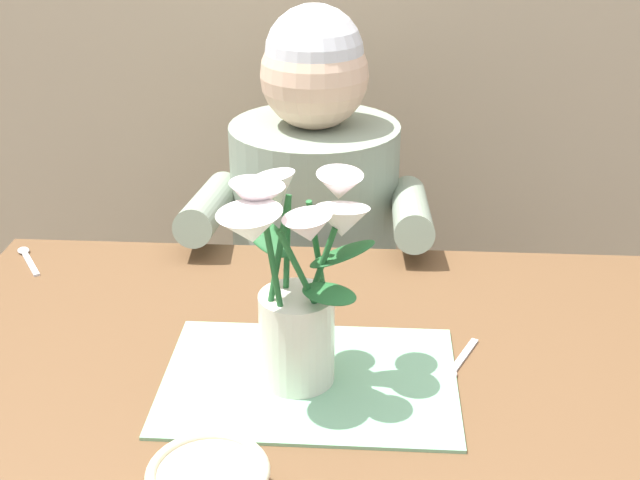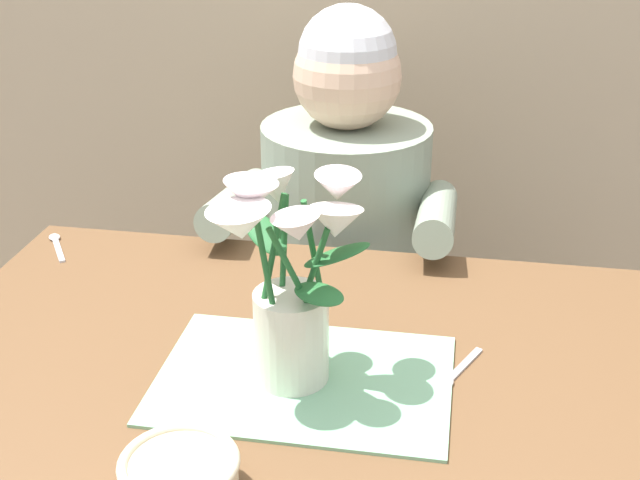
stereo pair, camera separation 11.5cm
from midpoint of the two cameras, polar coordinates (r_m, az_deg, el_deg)
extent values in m
cube|color=brown|center=(1.21, 2.88, -9.71)|extent=(1.20, 0.80, 0.04)
cylinder|color=brown|center=(1.82, -13.38, -11.27)|extent=(0.06, 0.06, 0.70)
cylinder|color=#4C4C56|center=(2.02, 3.18, -11.69)|extent=(0.30, 0.30, 0.40)
cylinder|color=gray|center=(1.79, 3.53, -0.07)|extent=(0.34, 0.34, 0.50)
sphere|color=#DBB293|center=(1.67, 3.85, 10.87)|extent=(0.21, 0.21, 0.21)
sphere|color=silver|center=(1.66, 3.89, 12.21)|extent=(0.19, 0.19, 0.19)
cylinder|color=gray|center=(1.64, -3.56, 2.46)|extent=(0.07, 0.33, 0.12)
cylinder|color=gray|center=(1.60, 9.84, 1.52)|extent=(0.07, 0.33, 0.12)
cube|color=#7AB289|center=(1.18, 1.76, -9.33)|extent=(0.40, 0.28, 0.00)
cylinder|color=silver|center=(1.15, 0.97, -6.61)|extent=(0.10, 0.10, 0.13)
cylinder|color=#23602D|center=(1.10, 2.52, -2.31)|extent=(0.05, 0.03, 0.14)
cone|color=white|center=(1.06, 4.16, 1.07)|extent=(0.08, 0.08, 0.05)
sphere|color=#E5D14C|center=(1.06, 4.17, 1.32)|extent=(0.02, 0.02, 0.02)
cylinder|color=#23602D|center=(1.11, 2.56, -1.08)|extent=(0.03, 0.04, 0.17)
cone|color=silver|center=(1.10, 4.18, 3.44)|extent=(0.08, 0.09, 0.04)
sphere|color=#E5D14C|center=(1.10, 4.19, 3.68)|extent=(0.02, 0.02, 0.02)
cylinder|color=#23602D|center=(1.12, 0.50, -1.07)|extent=(0.01, 0.03, 0.16)
cone|color=white|center=(1.11, 0.01, 3.41)|extent=(0.07, 0.07, 0.05)
sphere|color=#E5D14C|center=(1.11, 0.01, 3.65)|extent=(0.02, 0.02, 0.02)
cylinder|color=#23602D|center=(1.09, -0.24, -1.45)|extent=(0.04, 0.05, 0.18)
cone|color=silver|center=(1.05, -1.55, 2.88)|extent=(0.08, 0.08, 0.04)
sphere|color=#E5D14C|center=(1.05, -1.56, 3.13)|extent=(0.02, 0.02, 0.02)
cylinder|color=#23602D|center=(1.07, -0.49, -2.42)|extent=(0.03, 0.02, 0.16)
cone|color=white|center=(1.01, -2.12, 0.99)|extent=(0.11, 0.11, 0.05)
sphere|color=#E5D14C|center=(1.01, -2.12, 1.24)|extent=(0.02, 0.02, 0.02)
cylinder|color=#23602D|center=(1.07, 1.34, -2.56)|extent=(0.06, 0.04, 0.15)
cone|color=silver|center=(1.01, 1.74, 0.71)|extent=(0.08, 0.08, 0.04)
sphere|color=#E5D14C|center=(1.01, 1.74, 0.96)|extent=(0.02, 0.02, 0.02)
ellipsoid|color=#23602D|center=(1.13, -0.77, 0.37)|extent=(0.09, 0.09, 0.05)
ellipsoid|color=#23602D|center=(1.06, 3.02, -3.69)|extent=(0.09, 0.09, 0.03)
ellipsoid|color=#23602D|center=(1.09, 4.16, -1.07)|extent=(0.09, 0.06, 0.04)
torus|color=beige|center=(0.97, -5.97, -14.67)|extent=(0.14, 0.14, 0.01)
cube|color=silver|center=(1.24, 12.25, -8.23)|extent=(0.05, 0.09, 0.00)
ellipsoid|color=silver|center=(1.19, 11.17, -9.38)|extent=(0.03, 0.03, 0.01)
cube|color=silver|center=(1.59, -15.07, -0.70)|extent=(0.06, 0.09, 0.00)
ellipsoid|color=silver|center=(1.63, -15.38, 0.14)|extent=(0.03, 0.03, 0.01)
camera|label=1|loc=(0.06, -87.14, 1.35)|focal=48.01mm
camera|label=2|loc=(0.06, 92.86, -1.35)|focal=48.01mm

